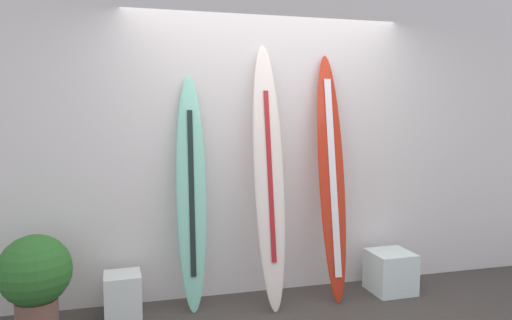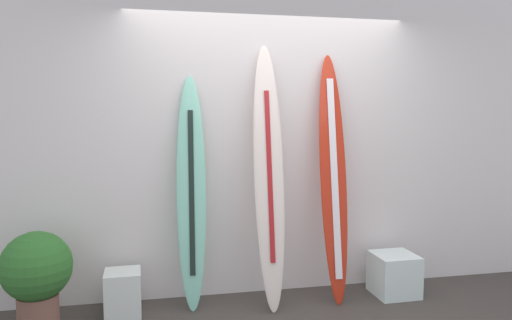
# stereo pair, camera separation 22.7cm
# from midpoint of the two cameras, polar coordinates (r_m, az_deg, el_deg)

# --- Properties ---
(wall_back) EXTENTS (7.20, 0.20, 2.80)m
(wall_back) POSITION_cam_midpoint_polar(r_m,az_deg,el_deg) (4.38, 2.71, 2.49)
(wall_back) COLOR silver
(wall_back) RESTS_ON ground
(surfboard_seafoam) EXTENTS (0.26, 0.37, 1.96)m
(surfboard_seafoam) POSITION_cam_midpoint_polar(r_m,az_deg,el_deg) (4.02, -6.16, -3.84)
(surfboard_seafoam) COLOR #82CFB5
(surfboard_seafoam) RESTS_ON ground
(surfboard_ivory) EXTENTS (0.27, 0.51, 2.23)m
(surfboard_ivory) POSITION_cam_midpoint_polar(r_m,az_deg,el_deg) (4.01, 3.19, -2.07)
(surfboard_ivory) COLOR silver
(surfboard_ivory) RESTS_ON ground
(surfboard_crimson) EXTENTS (0.26, 0.49, 2.17)m
(surfboard_crimson) POSITION_cam_midpoint_polar(r_m,az_deg,el_deg) (4.23, 10.79, -2.25)
(surfboard_crimson) COLOR red
(surfboard_crimson) RESTS_ON ground
(display_block_left) EXTENTS (0.30, 0.30, 0.36)m
(display_block_left) POSITION_cam_midpoint_polar(r_m,az_deg,el_deg) (4.13, -14.12, -15.22)
(display_block_left) COLOR silver
(display_block_left) RESTS_ON ground
(display_block_center) EXTENTS (0.38, 0.38, 0.37)m
(display_block_center) POSITION_cam_midpoint_polar(r_m,az_deg,el_deg) (4.62, 17.62, -12.95)
(display_block_center) COLOR white
(display_block_center) RESTS_ON ground
(potted_plant) EXTENTS (0.52, 0.52, 0.76)m
(potted_plant) POSITION_cam_midpoint_polar(r_m,az_deg,el_deg) (3.96, -23.33, -12.37)
(potted_plant) COLOR brown
(potted_plant) RESTS_ON ground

